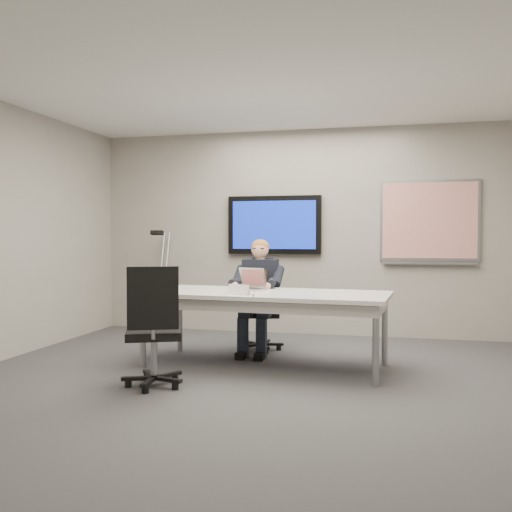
% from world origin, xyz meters
% --- Properties ---
extents(floor, '(6.00, 6.00, 0.02)m').
position_xyz_m(floor, '(0.00, 0.00, 0.00)').
color(floor, '#353538').
rests_on(floor, ground).
extents(ceiling, '(6.00, 6.00, 0.02)m').
position_xyz_m(ceiling, '(0.00, 0.00, 2.80)').
color(ceiling, white).
rests_on(ceiling, wall_back).
extents(wall_back, '(6.00, 0.02, 2.80)m').
position_xyz_m(wall_back, '(0.00, 3.00, 1.40)').
color(wall_back, gray).
rests_on(wall_back, ground).
extents(wall_front, '(6.00, 0.02, 2.80)m').
position_xyz_m(wall_front, '(0.00, -3.00, 1.40)').
color(wall_front, gray).
rests_on(wall_front, ground).
extents(conference_table, '(2.57, 1.22, 0.77)m').
position_xyz_m(conference_table, '(-0.18, 0.94, 0.68)').
color(conference_table, white).
rests_on(conference_table, ground).
extents(tv_display, '(1.30, 0.09, 0.80)m').
position_xyz_m(tv_display, '(-0.50, 2.95, 1.50)').
color(tv_display, black).
rests_on(tv_display, wall_back).
extents(whiteboard, '(1.25, 0.08, 1.10)m').
position_xyz_m(whiteboard, '(1.55, 2.97, 1.53)').
color(whiteboard, gray).
rests_on(whiteboard, wall_back).
extents(office_chair_far, '(0.56, 0.56, 1.00)m').
position_xyz_m(office_chair_far, '(-0.42, 1.80, 0.31)').
color(office_chair_far, black).
rests_on(office_chair_far, ground).
extents(office_chair_near, '(0.68, 0.68, 1.09)m').
position_xyz_m(office_chair_near, '(-0.95, -0.10, 0.34)').
color(office_chair_near, black).
rests_on(office_chair_near, ground).
extents(seated_person, '(0.42, 0.71, 1.31)m').
position_xyz_m(seated_person, '(-0.41, 1.55, 0.53)').
color(seated_person, '#1E2332').
rests_on(seated_person, office_chair_far).
extents(crutch, '(0.34, 0.81, 1.52)m').
position_xyz_m(crutch, '(-2.07, 2.74, 0.73)').
color(crutch, '#B3B7BC').
rests_on(crutch, ground).
extents(laptop, '(0.38, 0.40, 0.23)m').
position_xyz_m(laptop, '(-0.39, 1.20, 0.83)').
color(laptop, '#AEAEB1').
rests_on(laptop, conference_table).
extents(name_tent, '(0.26, 0.16, 0.10)m').
position_xyz_m(name_tent, '(-0.37, 0.63, 0.82)').
color(name_tent, white).
rests_on(name_tent, conference_table).
extents(pen, '(0.04, 0.14, 0.01)m').
position_xyz_m(pen, '(-0.20, 0.55, 0.78)').
color(pen, black).
rests_on(pen, conference_table).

